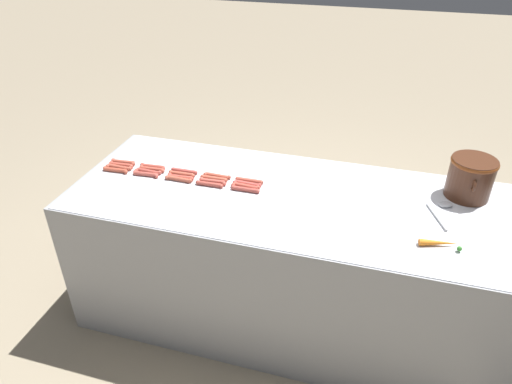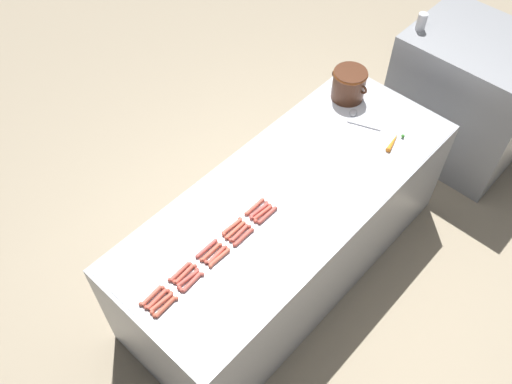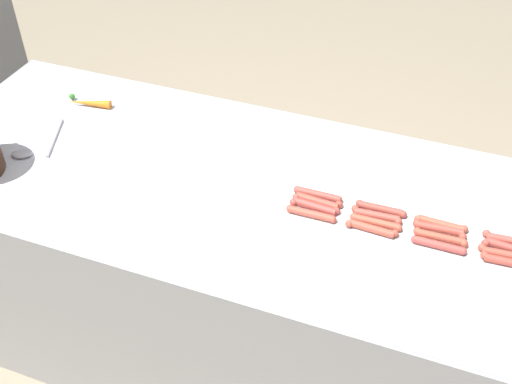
{
  "view_description": "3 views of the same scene",
  "coord_description": "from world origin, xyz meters",
  "views": [
    {
      "loc": [
        1.97,
        0.39,
        2.11
      ],
      "look_at": [
        0.14,
        -0.14,
        0.92
      ],
      "focal_mm": 32.38,
      "sensor_mm": 36.0,
      "label": 1
    },
    {
      "loc": [
        1.19,
        -1.59,
        3.31
      ],
      "look_at": [
        -0.08,
        -0.21,
        0.95
      ],
      "focal_mm": 38.32,
      "sensor_mm": 36.0,
      "label": 2
    },
    {
      "loc": [
        -1.41,
        -0.56,
        2.12
      ],
      "look_at": [
        -0.15,
        -0.09,
        0.96
      ],
      "focal_mm": 43.59,
      "sensor_mm": 36.0,
      "label": 3
    }
  ],
  "objects": [
    {
      "name": "hot_dog_17",
      "position": [
        0.02,
        -0.61,
        0.85
      ],
      "size": [
        0.03,
        0.16,
        0.02
      ],
      "color": "#B2523D",
      "rests_on": "griddle_counter"
    },
    {
      "name": "hot_dog_3",
      "position": [
        -0.07,
        -0.42,
        0.85
      ],
      "size": [
        0.03,
        0.16,
        0.02
      ],
      "color": "#B94F3C",
      "rests_on": "griddle_counter"
    },
    {
      "name": "hot_dog_2",
      "position": [
        -0.07,
        -0.61,
        0.85
      ],
      "size": [
        0.02,
        0.16,
        0.02
      ],
      "color": "#B44840",
      "rests_on": "griddle_counter"
    },
    {
      "name": "hot_dog_1",
      "position": [
        -0.07,
        -0.81,
        0.85
      ],
      "size": [
        0.03,
        0.16,
        0.02
      ],
      "color": "#B0473A",
      "rests_on": "griddle_counter"
    },
    {
      "name": "hot_dog_11",
      "position": [
        -0.01,
        -0.8,
        0.85
      ],
      "size": [
        0.03,
        0.16,
        0.02
      ],
      "color": "#AB473C",
      "rests_on": "griddle_counter"
    },
    {
      "name": "hot_dog_4",
      "position": [
        -0.07,
        -0.24,
        0.85
      ],
      "size": [
        0.03,
        0.16,
        0.02
      ],
      "color": "#B8503E",
      "rests_on": "griddle_counter"
    },
    {
      "name": "hot_dog_6",
      "position": [
        -0.04,
        -0.8,
        0.85
      ],
      "size": [
        0.03,
        0.16,
        0.02
      ],
      "color": "#B24C3B",
      "rests_on": "griddle_counter"
    },
    {
      "name": "serving_spoon",
      "position": [
        -0.08,
        0.75,
        0.85
      ],
      "size": [
        0.26,
        0.13,
        0.02
      ],
      "color": "#B7B7BC",
      "rests_on": "griddle_counter"
    },
    {
      "name": "hot_dog_14",
      "position": [
        -0.01,
        -0.24,
        0.85
      ],
      "size": [
        0.03,
        0.16,
        0.02
      ],
      "color": "#B94A3B",
      "rests_on": "griddle_counter"
    },
    {
      "name": "hot_dog_13",
      "position": [
        -0.01,
        -0.42,
        0.85
      ],
      "size": [
        0.03,
        0.16,
        0.02
      ],
      "color": "#B14D40",
      "rests_on": "griddle_counter"
    },
    {
      "name": "hot_dog_7",
      "position": [
        -0.04,
        -0.61,
        0.85
      ],
      "size": [
        0.03,
        0.16,
        0.02
      ],
      "color": "#B44F3B",
      "rests_on": "griddle_counter"
    },
    {
      "name": "hot_dog_18",
      "position": [
        0.03,
        -0.43,
        0.85
      ],
      "size": [
        0.03,
        0.16,
        0.02
      ],
      "color": "#AC473A",
      "rests_on": "griddle_counter"
    },
    {
      "name": "hot_dog_8",
      "position": [
        -0.04,
        -0.43,
        0.85
      ],
      "size": [
        0.03,
        0.16,
        0.02
      ],
      "color": "#BA523D",
      "rests_on": "griddle_counter"
    },
    {
      "name": "carrot",
      "position": [
        0.22,
        0.72,
        0.85
      ],
      "size": [
        0.07,
        0.18,
        0.03
      ],
      "color": "orange",
      "rests_on": "griddle_counter"
    },
    {
      "name": "hot_dog_19",
      "position": [
        0.02,
        -0.23,
        0.85
      ],
      "size": [
        0.02,
        0.16,
        0.02
      ],
      "color": "#AC483E",
      "rests_on": "griddle_counter"
    },
    {
      "name": "griddle_counter",
      "position": [
        0.0,
        0.0,
        0.42
      ],
      "size": [
        0.9,
        2.28,
        0.84
      ],
      "color": "#9EA0A5",
      "rests_on": "ground_plane"
    },
    {
      "name": "ground_plane",
      "position": [
        0.0,
        0.0,
        0.0
      ],
      "size": [
        20.0,
        20.0,
        0.0
      ],
      "primitive_type": "plane",
      "color": "gray"
    },
    {
      "name": "hot_dog_16",
      "position": [
        0.02,
        -0.8,
        0.85
      ],
      "size": [
        0.03,
        0.16,
        0.02
      ],
      "color": "#B54D41",
      "rests_on": "griddle_counter"
    },
    {
      "name": "hot_dog_9",
      "position": [
        -0.03,
        -0.24,
        0.85
      ],
      "size": [
        0.03,
        0.16,
        0.02
      ],
      "color": "#B84941",
      "rests_on": "griddle_counter"
    },
    {
      "name": "hot_dog_12",
      "position": [
        -0.0,
        -0.61,
        0.85
      ],
      "size": [
        0.03,
        0.16,
        0.02
      ],
      "color": "#B54A3C",
      "rests_on": "griddle_counter"
    }
  ]
}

